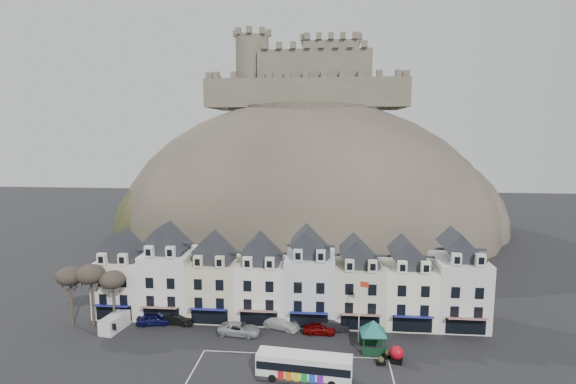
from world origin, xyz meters
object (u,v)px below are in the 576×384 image
object	(u,v)px
car_charcoal	(332,325)
car_navy	(154,319)
flagpole	(360,306)
car_black	(179,319)
bus	(304,366)
bus_shelter	(373,327)
red_buoy	(397,354)
car_silver	(239,329)
car_white	(281,323)
car_maroon	(319,329)
white_van	(115,323)

from	to	relation	value
car_charcoal	car_navy	bearing A→B (deg)	83.13
flagpole	car_black	world-z (taller)	flagpole
bus	bus_shelter	distance (m)	10.73
car_navy	car_charcoal	distance (m)	24.35
red_buoy	flagpole	xyz separation A→B (m)	(-3.99, 4.62, 3.71)
car_silver	bus_shelter	bearing A→B (deg)	-93.22
car_charcoal	car_white	bearing A→B (deg)	80.95
car_black	car_charcoal	xyz separation A→B (m)	(20.99, -0.19, 0.04)
car_black	car_maroon	distance (m)	19.40
red_buoy	white_van	distance (m)	36.76
bus_shelter	flagpole	bearing A→B (deg)	121.80
white_van	car_black	world-z (taller)	white_van
flagpole	car_navy	xyz separation A→B (m)	(-27.82, 2.58, -3.92)
bus	flagpole	distance (m)	11.71
car_black	car_silver	bearing A→B (deg)	-94.69
bus_shelter	white_van	distance (m)	34.07
bus_shelter	flagpole	size ratio (longest dim) A/B	0.75
flagpole	car_silver	world-z (taller)	flagpole
white_van	car_navy	xyz separation A→B (m)	(4.60, 2.07, -0.23)
flagpole	car_maroon	xyz separation A→B (m)	(-5.10, 1.76, -3.98)
car_maroon	white_van	bearing A→B (deg)	92.75
bus	car_black	world-z (taller)	bus
flagpole	red_buoy	bearing A→B (deg)	-49.23
bus	car_silver	size ratio (longest dim) A/B	1.93
car_navy	car_charcoal	xyz separation A→B (m)	(24.35, 0.23, -0.02)
bus_shelter	white_van	size ratio (longest dim) A/B	1.31
car_navy	car_maroon	size ratio (longest dim) A/B	1.09
flagpole	car_white	xyz separation A→B (m)	(-10.30, 3.01, -3.93)
white_van	car_charcoal	bearing A→B (deg)	13.57
red_buoy	car_maroon	xyz separation A→B (m)	(-9.09, 6.39, -0.27)
flagpole	car_black	xyz separation A→B (m)	(-24.46, 3.01, -3.98)
red_buoy	flagpole	size ratio (longest dim) A/B	0.24
red_buoy	car_charcoal	distance (m)	10.53
car_white	bus	bearing A→B (deg)	-141.03
bus	car_navy	bearing A→B (deg)	157.01
bus	car_silver	distance (m)	13.44
car_silver	flagpole	bearing A→B (deg)	-86.13
white_van	car_navy	distance (m)	5.05
white_van	car_silver	size ratio (longest dim) A/B	0.87
flagpole	car_white	distance (m)	11.43
bus_shelter	car_maroon	size ratio (longest dim) A/B	1.45
car_black	white_van	bearing A→B (deg)	117.48
flagpole	car_silver	bearing A→B (deg)	177.58
bus_shelter	white_van	xyz separation A→B (m)	(-33.90, 2.70, -2.02)
car_navy	car_white	size ratio (longest dim) A/B	0.87
car_white	car_maroon	distance (m)	5.35
car_maroon	flagpole	bearing A→B (deg)	-108.96
bus_shelter	flagpole	distance (m)	3.13
flagpole	white_van	xyz separation A→B (m)	(-32.42, 0.51, -3.69)
bus_shelter	car_navy	world-z (taller)	bus_shelter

